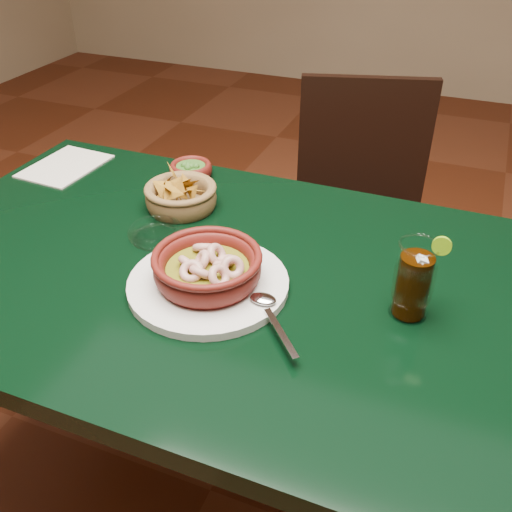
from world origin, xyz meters
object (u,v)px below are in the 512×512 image
at_px(dining_chair, 359,221).
at_px(cola_drink, 414,281).
at_px(chip_basket, 181,196).
at_px(dining_table, 196,301).
at_px(shrimp_plate, 208,272).

xyz_separation_m(dining_chair, cola_drink, (0.23, -0.71, 0.33)).
bearing_deg(cola_drink, chip_basket, 161.18).
bearing_deg(dining_table, shrimp_plate, -44.26).
bearing_deg(dining_table, chip_basket, 123.64).
height_order(dining_chair, cola_drink, cola_drink).
xyz_separation_m(shrimp_plate, chip_basket, (-0.18, 0.24, -0.01)).
bearing_deg(chip_basket, dining_chair, 59.96).
bearing_deg(shrimp_plate, dining_table, 135.74).
xyz_separation_m(dining_chair, shrimp_plate, (-0.12, -0.77, 0.29)).
relative_size(dining_chair, chip_basket, 4.67).
bearing_deg(shrimp_plate, dining_chair, 81.04).
relative_size(dining_table, shrimp_plate, 3.32).
bearing_deg(chip_basket, shrimp_plate, -52.75).
distance_m(dining_table, dining_chair, 0.75).
relative_size(dining_table, chip_basket, 6.28).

